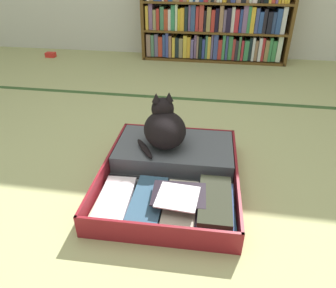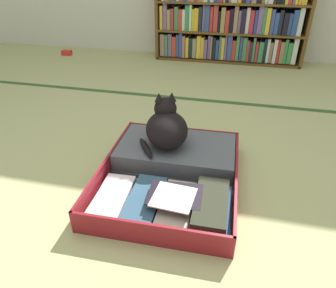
# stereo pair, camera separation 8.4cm
# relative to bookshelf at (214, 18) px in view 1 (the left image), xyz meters

# --- Properties ---
(ground_plane) EXTENTS (10.00, 10.00, 0.00)m
(ground_plane) POSITION_rel_bookshelf_xyz_m (-0.21, -2.25, -0.42)
(ground_plane) COLOR tan
(tatami_border) EXTENTS (4.80, 0.05, 0.00)m
(tatami_border) POSITION_rel_bookshelf_xyz_m (-0.21, -1.11, -0.42)
(tatami_border) COLOR #335227
(tatami_border) RESTS_ON ground_plane
(bookshelf) EXTENTS (1.48, 0.27, 0.86)m
(bookshelf) POSITION_rel_bookshelf_xyz_m (0.00, 0.00, 0.00)
(bookshelf) COLOR brown
(bookshelf) RESTS_ON ground_plane
(open_suitcase) EXTENTS (0.65, 0.78, 0.11)m
(open_suitcase) POSITION_rel_bookshelf_xyz_m (-0.10, -2.10, -0.37)
(open_suitcase) COLOR maroon
(open_suitcase) RESTS_ON ground_plane
(black_cat) EXTENTS (0.30, 0.33, 0.27)m
(black_cat) POSITION_rel_bookshelf_xyz_m (-0.17, -1.97, -0.21)
(black_cat) COLOR black
(black_cat) RESTS_ON open_suitcase
(small_red_pouch) EXTENTS (0.10, 0.07, 0.05)m
(small_red_pouch) POSITION_rel_bookshelf_xyz_m (-1.74, -0.18, -0.39)
(small_red_pouch) COLOR red
(small_red_pouch) RESTS_ON ground_plane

